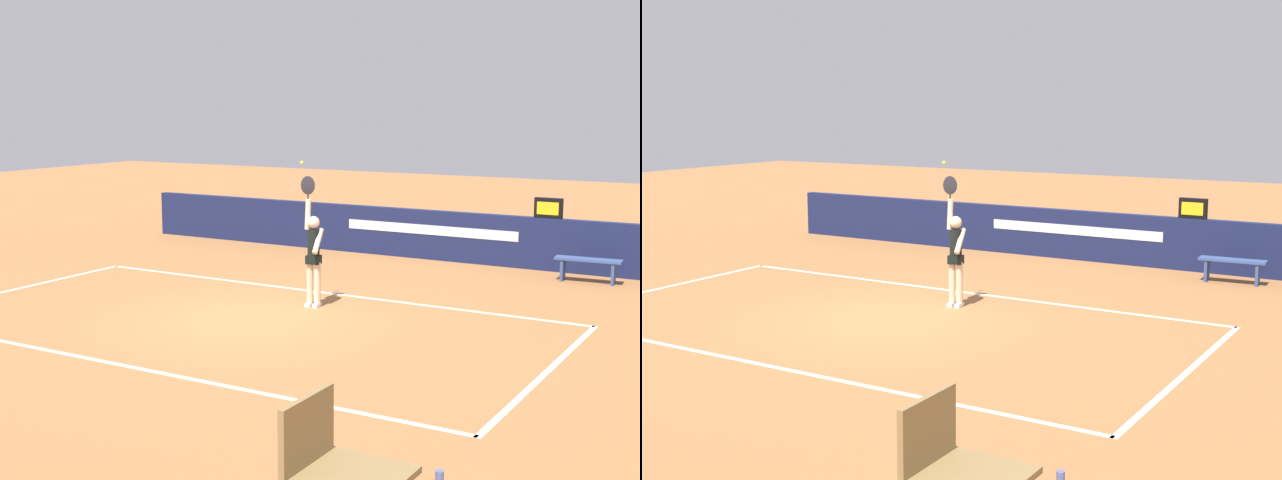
# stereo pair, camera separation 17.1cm
# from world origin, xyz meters

# --- Properties ---
(ground_plane) EXTENTS (60.00, 60.00, 0.00)m
(ground_plane) POSITION_xyz_m (0.00, 0.00, 0.00)
(ground_plane) COLOR #996237
(court_lines) EXTENTS (10.97, 5.77, 0.00)m
(court_lines) POSITION_xyz_m (0.00, -0.31, 0.00)
(court_lines) COLOR white
(court_lines) RESTS_ON ground
(back_wall) EXTENTS (15.63, 0.24, 1.19)m
(back_wall) POSITION_xyz_m (0.00, 7.07, 0.59)
(back_wall) COLOR #161E48
(back_wall) RESTS_ON ground
(speed_display) EXTENTS (0.62, 0.14, 0.46)m
(speed_display) POSITION_xyz_m (3.31, 7.06, 1.41)
(speed_display) COLOR black
(speed_display) RESTS_ON back_wall
(tennis_player) EXTENTS (0.45, 0.40, 2.43)m
(tennis_player) POSITION_xyz_m (0.55, 1.39, 1.01)
(tennis_player) COLOR beige
(tennis_player) RESTS_ON ground
(tennis_ball) EXTENTS (0.07, 0.07, 0.07)m
(tennis_ball) POSITION_xyz_m (0.31, 1.38, 2.66)
(tennis_ball) COLOR #C7E732
(courtside_bench_near) EXTENTS (1.38, 0.45, 0.52)m
(courtside_bench_near) POSITION_xyz_m (4.45, 6.14, 0.38)
(courtside_bench_near) COLOR #344C84
(courtside_bench_near) RESTS_ON ground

